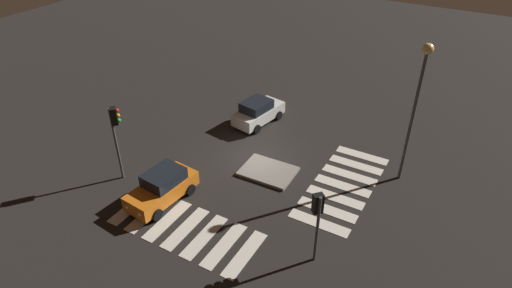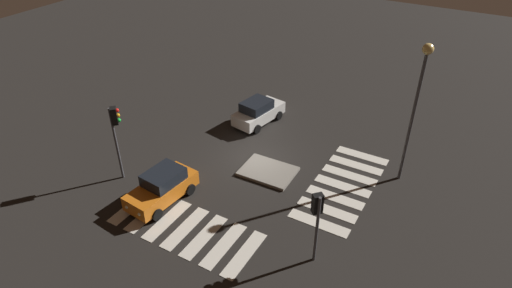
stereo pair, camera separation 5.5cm
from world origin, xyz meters
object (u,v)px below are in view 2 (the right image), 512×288
object	(u,v)px
car_orange	(162,187)
car_white	(258,112)
traffic_island	(268,171)
traffic_light_east	(317,211)
traffic_light_south	(115,126)
street_lamp	(418,93)

from	to	relation	value
car_orange	car_white	xyz separation A→B (m)	(0.34, 9.73, -0.01)
traffic_island	traffic_light_east	world-z (taller)	traffic_light_east
traffic_island	car_white	size ratio (longest dim) A/B	0.76
traffic_island	car_orange	xyz separation A→B (m)	(-3.73, -4.93, 0.77)
car_white	traffic_light_east	xyz separation A→B (m)	(8.27, -9.48, 1.96)
traffic_island	car_orange	bearing A→B (deg)	-127.16
traffic_light_south	street_lamp	bearing A→B (deg)	-14.85
car_white	traffic_light_south	size ratio (longest dim) A/B	0.91
car_orange	car_white	size ratio (longest dim) A/B	1.00
traffic_island	car_white	world-z (taller)	car_white
car_white	traffic_light_south	distance (m)	10.27
car_orange	traffic_light_south	distance (m)	4.17
traffic_island	street_lamp	distance (m)	9.29
traffic_island	traffic_light_east	xyz separation A→B (m)	(4.87, -4.67, 2.72)
traffic_island	car_orange	world-z (taller)	car_orange
car_white	street_lamp	size ratio (longest dim) A/B	0.51
traffic_island	traffic_light_south	distance (m)	8.93
car_white	street_lamp	distance (m)	11.30
traffic_light_east	traffic_island	bearing A→B (deg)	-1.64
traffic_island	traffic_light_south	size ratio (longest dim) A/B	0.69
traffic_island	traffic_light_east	bearing A→B (deg)	-43.79
traffic_light_east	street_lamp	xyz separation A→B (m)	(1.94, 7.99, 2.66)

